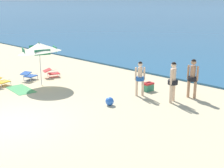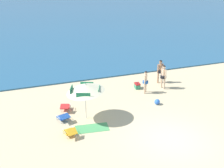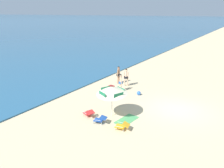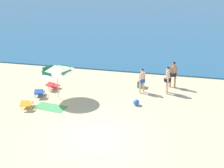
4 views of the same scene
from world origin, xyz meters
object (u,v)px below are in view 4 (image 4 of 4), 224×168
Objects in this scene: lounge_chair_under_umbrella at (53,85)px; person_wading_in at (167,78)px; lounge_chair_beside_umbrella at (26,104)px; beach_umbrella_striped_main at (57,69)px; beach_towel at (51,107)px; person_standing_near_shore at (173,73)px; lounge_chair_facing_sea at (39,92)px; beach_ball at (136,102)px; person_standing_beside at (142,79)px; cooler_box at (141,84)px.

lounge_chair_under_umbrella is 0.57× the size of person_wading_in.
lounge_chair_beside_umbrella reaches higher than lounge_chair_under_umbrella.
beach_umbrella_striped_main is 2.31m from lounge_chair_under_umbrella.
beach_umbrella_striped_main is 2.62m from lounge_chair_beside_umbrella.
lounge_chair_beside_umbrella is at bearing -163.53° from beach_towel.
lounge_chair_beside_umbrella is 9.43m from person_standing_near_shore.
lounge_chair_facing_sea is 0.55× the size of person_standing_near_shore.
person_standing_near_shore is at bearing 32.37° from lounge_chair_beside_umbrella.
lounge_chair_beside_umbrella is at bearing -96.25° from lounge_chair_under_umbrella.
person_wading_in is at bearing 8.44° from lounge_chair_under_umbrella.
lounge_chair_facing_sea is 2.73× the size of beach_ball.
beach_towel is at bearing -145.46° from person_standing_beside.
beach_ball is (-0.07, -1.90, -0.75)m from person_standing_beside.
lounge_chair_beside_umbrella is at bearing -142.21° from cooler_box.
lounge_chair_beside_umbrella is at bearing -148.79° from person_standing_beside.
beach_umbrella_striped_main is 6.99× the size of beach_ball.
lounge_chair_facing_sea is 8.02m from person_wading_in.
beach_ball is (4.72, 0.19, -1.75)m from beach_umbrella_striped_main.
beach_umbrella_striped_main is at bearing -159.34° from person_wading_in.
beach_towel is (-4.72, -1.40, -0.17)m from beach_ball.
beach_towel is (0.00, -1.20, -1.92)m from beach_umbrella_striped_main.
lounge_chair_under_umbrella is 1.03× the size of lounge_chair_beside_umbrella.
person_standing_near_shore is 1.01× the size of person_wading_in.
beach_umbrella_striped_main is at bearing 51.10° from lounge_chair_beside_umbrella.
lounge_chair_beside_umbrella reaches higher than cooler_box.
person_standing_beside is (6.06, 3.67, 0.65)m from lounge_chair_beside_umbrella.
person_standing_beside is (6.09, 2.02, 0.64)m from lounge_chair_facing_sea.
person_wading_in is (7.64, 2.31, 0.73)m from lounge_chair_facing_sea.
beach_ball is (0.12, -2.78, -0.03)m from cooler_box.
lounge_chair_under_umbrella is at bearing 74.43° from lounge_chair_facing_sea.
beach_towel is at bearing -69.10° from lounge_chair_under_umbrella.
cooler_box is at bearing 32.90° from beach_umbrella_striped_main.
beach_towel is at bearing 16.47° from lounge_chair_beside_umbrella.
person_standing_near_shore reaches higher than beach_towel.
lounge_chair_beside_umbrella is 7.44m from cooler_box.
lounge_chair_facing_sea is 6.58m from cooler_box.
lounge_chair_beside_umbrella is 8.62m from person_wading_in.
lounge_chair_under_umbrella is 5.81m from cooler_box.
lounge_chair_under_umbrella is 7.42m from person_wading_in.
lounge_chair_beside_umbrella is at bearing -147.63° from person_standing_near_shore.
person_standing_near_shore is at bearing 13.02° from cooler_box.
beach_towel is at bearing -163.55° from beach_ball.
person_wading_in is at bearing 29.54° from beach_towel.
lounge_chair_facing_sea reaches higher than beach_towel.
beach_umbrella_striped_main is 4.61× the size of cooler_box.
beach_ball is at bearing 1.08° from lounge_chair_facing_sea.
beach_towel is at bearing -150.46° from person_wading_in.
lounge_chair_under_umbrella reaches higher than beach_towel.
lounge_chair_beside_umbrella is at bearing -128.90° from beach_umbrella_striped_main.
beach_towel is at bearing -137.75° from cooler_box.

